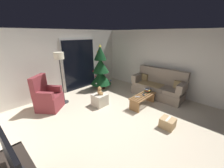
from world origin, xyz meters
TOP-DOWN VIEW (x-y plane):
  - ground_plane at (0.00, 0.00)m, footprint 7.00×7.00m
  - wall_back at (0.00, 3.06)m, footprint 5.72×0.12m
  - wall_right at (2.86, 0.00)m, footprint 0.12×6.00m
  - patio_door_frame at (0.76, 2.99)m, footprint 1.60×0.02m
  - patio_door_glass at (0.76, 2.97)m, footprint 1.50×0.02m
  - couch at (2.32, 0.05)m, footprint 0.83×1.96m
  - coffee_table at (1.23, 0.05)m, footprint 1.10×0.40m
  - remote_silver at (0.99, 0.11)m, footprint 0.14×0.14m
  - remote_black at (1.34, 0.09)m, footprint 0.16×0.09m
  - remote_graphite at (1.24, 0.04)m, footprint 0.12×0.16m
  - book_stack at (1.61, 0.09)m, footprint 0.26×0.21m
  - cell_phone at (1.59, 0.10)m, footprint 0.08×0.15m
  - christmas_tree at (1.34, 2.28)m, footprint 0.91×0.91m
  - armchair at (-1.08, 2.17)m, footprint 0.96×0.96m
  - floor_lamp at (-0.50, 2.21)m, footprint 0.32×0.32m
  - television at (-2.50, -0.67)m, footprint 0.21×0.84m
  - ottoman at (0.25, 1.14)m, footprint 0.44×0.44m
  - teddy_bear_honey at (0.26, 1.13)m, footprint 0.21×0.22m
  - cardboard_box_taped_mid_floor at (0.68, -1.06)m, footprint 0.34×0.36m

SIDE VIEW (x-z plane):
  - ground_plane at x=0.00m, z-range 0.00..0.00m
  - cardboard_box_taped_mid_floor at x=0.68m, z-range 0.00..0.26m
  - ottoman at x=0.25m, z-range 0.00..0.40m
  - coffee_table at x=1.23m, z-range 0.07..0.45m
  - remote_silver at x=0.99m, z-range 0.39..0.41m
  - remote_black at x=1.34m, z-range 0.39..0.41m
  - remote_graphite at x=1.24m, z-range 0.39..0.41m
  - couch at x=2.32m, z-range -0.14..0.94m
  - armchair at x=-1.08m, z-range -0.16..0.97m
  - book_stack at x=1.61m, z-range 0.38..0.51m
  - cell_phone at x=1.59m, z-range 0.51..0.52m
  - teddy_bear_honey at x=0.26m, z-range 0.38..0.66m
  - christmas_tree at x=1.34m, z-range -0.11..1.84m
  - patio_door_glass at x=0.76m, z-range 0.00..2.10m
  - patio_door_frame at x=0.76m, z-range 0.00..2.20m
  - television at x=-2.50m, z-range 0.82..1.43m
  - wall_back at x=0.00m, z-range 0.00..2.50m
  - wall_right at x=2.86m, z-range 0.00..2.50m
  - floor_lamp at x=-0.50m, z-range 0.61..2.40m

